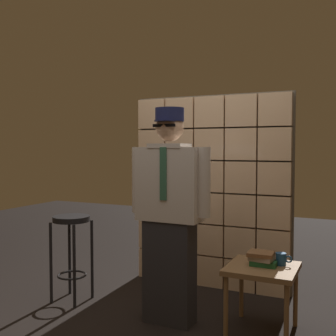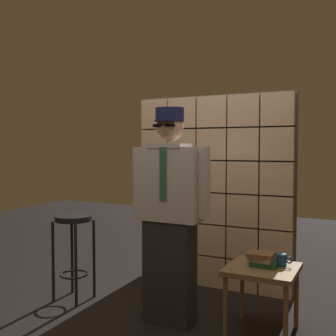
{
  "view_description": "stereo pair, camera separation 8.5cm",
  "coord_description": "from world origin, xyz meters",
  "px_view_note": "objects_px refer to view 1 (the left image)",
  "views": [
    {
      "loc": [
        1.39,
        -2.66,
        1.42
      ],
      "look_at": [
        0.01,
        0.28,
        1.26
      ],
      "focal_mm": 43.86,
      "sensor_mm": 36.0,
      "label": 1
    },
    {
      "loc": [
        1.47,
        -2.62,
        1.42
      ],
      "look_at": [
        0.01,
        0.28,
        1.26
      ],
      "focal_mm": 43.86,
      "sensor_mm": 36.0,
      "label": 2
    }
  ],
  "objects_px": {
    "standing_person": "(170,212)",
    "coffee_mug": "(281,259)",
    "side_table": "(262,275)",
    "book_stack": "(262,259)",
    "bar_stool": "(72,238)"
  },
  "relations": [
    {
      "from": "bar_stool",
      "to": "side_table",
      "type": "bearing_deg",
      "value": 3.06
    },
    {
      "from": "standing_person",
      "to": "bar_stool",
      "type": "height_order",
      "value": "standing_person"
    },
    {
      "from": "book_stack",
      "to": "coffee_mug",
      "type": "relative_size",
      "value": 1.75
    },
    {
      "from": "standing_person",
      "to": "bar_stool",
      "type": "xyz_separation_m",
      "value": [
        -1.03,
        0.04,
        -0.32
      ]
    },
    {
      "from": "standing_person",
      "to": "book_stack",
      "type": "height_order",
      "value": "standing_person"
    },
    {
      "from": "bar_stool",
      "to": "book_stack",
      "type": "height_order",
      "value": "bar_stool"
    },
    {
      "from": "bar_stool",
      "to": "side_table",
      "type": "distance_m",
      "value": 1.75
    },
    {
      "from": "side_table",
      "to": "book_stack",
      "type": "xyz_separation_m",
      "value": [
        -0.0,
        0.01,
        0.12
      ]
    },
    {
      "from": "side_table",
      "to": "book_stack",
      "type": "bearing_deg",
      "value": 108.22
    },
    {
      "from": "standing_person",
      "to": "coffee_mug",
      "type": "distance_m",
      "value": 0.94
    },
    {
      "from": "standing_person",
      "to": "side_table",
      "type": "distance_m",
      "value": 0.87
    },
    {
      "from": "standing_person",
      "to": "coffee_mug",
      "type": "xyz_separation_m",
      "value": [
        0.85,
        0.23,
        -0.34
      ]
    },
    {
      "from": "side_table",
      "to": "book_stack",
      "type": "height_order",
      "value": "book_stack"
    },
    {
      "from": "side_table",
      "to": "coffee_mug",
      "type": "height_order",
      "value": "coffee_mug"
    },
    {
      "from": "bar_stool",
      "to": "coffee_mug",
      "type": "xyz_separation_m",
      "value": [
        1.87,
        0.18,
        -0.03
      ]
    }
  ]
}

